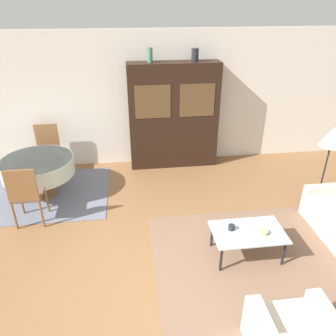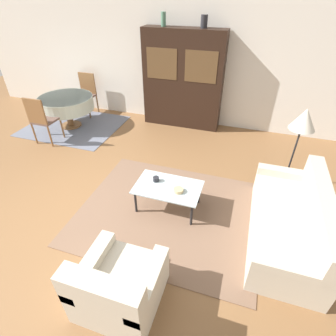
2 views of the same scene
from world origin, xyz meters
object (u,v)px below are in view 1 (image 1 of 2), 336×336
dining_chair_near (26,192)px  display_cabinet (174,116)px  dining_table (38,167)px  cup (231,227)px  bowl (263,232)px  vase_short (195,55)px  coffee_table (248,234)px  vase_tall (150,55)px  floor_lamp (332,140)px  dining_chair_far (47,147)px

dining_chair_near → display_cabinet: bearing=35.5°
dining_table → cup: size_ratio=13.51×
bowl → vase_short: vase_short is taller
coffee_table → display_cabinet: (-0.60, 2.93, 0.69)m
bowl → vase_short: (-0.38, 2.99, 1.81)m
display_cabinet → bowl: display_cabinet is taller
dining_table → vase_tall: (2.08, 0.96, 1.68)m
dining_chair_near → floor_lamp: (4.87, 0.05, 0.58)m
coffee_table → bowl: 0.20m
coffee_table → display_cabinet: display_cabinet is taller
floor_lamp → cup: size_ratio=15.13×
dining_table → display_cabinet: bearing=20.9°
display_cabinet → cup: bearing=-82.3°
coffee_table → bowl: bearing=-19.1°
dining_table → dining_chair_near: bearing=-90.0°
dining_chair_far → vase_short: (2.92, 0.12, 1.67)m
coffee_table → display_cabinet: 3.07m
cup → vase_tall: bearing=106.3°
dining_chair_near → cup: 3.10m
dining_chair_far → vase_tall: bearing=-176.6°
display_cabinet → cup: (0.39, -2.86, -0.62)m
dining_chair_near → bowl: 3.52m
cup → bowl: bearing=-18.9°
vase_tall → dining_chair_near: bearing=-139.0°
coffee_table → bowl: bowl is taller
dining_table → dining_chair_near: (-0.00, -0.84, 0.00)m
vase_tall → floor_lamp: bearing=-32.1°
coffee_table → dining_chair_near: bearing=160.2°
dining_table → cup: (2.91, -1.90, -0.13)m
dining_chair_far → vase_short: 3.37m
dining_chair_far → display_cabinet: bearing=-177.3°
display_cabinet → bowl: (0.78, -2.99, -0.63)m
floor_lamp → vase_tall: bearing=147.9°
cup → floor_lamp: bearing=29.6°
vase_short → dining_table: bearing=-161.7°
vase_tall → dining_chair_far: bearing=-176.6°
display_cabinet → dining_chair_near: 3.14m
display_cabinet → cup: size_ratio=23.32×
vase_short → floor_lamp: bearing=-42.0°
coffee_table → dining_chair_far: bearing=138.1°
coffee_table → vase_tall: vase_tall is taller
floor_lamp → bowl: floor_lamp is taller
display_cabinet → vase_tall: vase_tall is taller
display_cabinet → vase_tall: (-0.45, 0.00, 1.20)m
coffee_table → dining_table: 3.70m
display_cabinet → dining_chair_far: size_ratio=2.10×
coffee_table → floor_lamp: floor_lamp is taller
display_cabinet → dining_chair_near: (-2.53, -1.80, -0.49)m
display_cabinet → dining_chair_far: bearing=-177.3°
coffee_table → cup: bearing=161.3°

